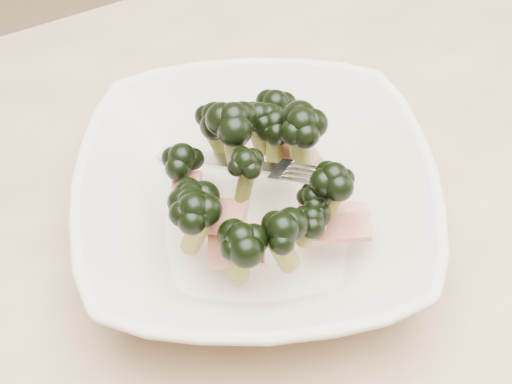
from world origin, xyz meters
TOP-DOWN VIEW (x-y plane):
  - dining_table at (0.00, 0.00)m, footprint 1.20×0.80m
  - broccoli_dish at (-0.06, 0.04)m, footprint 0.38×0.38m

SIDE VIEW (x-z plane):
  - dining_table at x=0.00m, z-range 0.28..1.03m
  - broccoli_dish at x=-0.06m, z-range 0.73..0.86m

